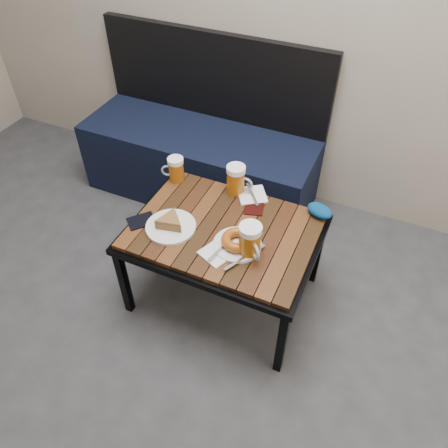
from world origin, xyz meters
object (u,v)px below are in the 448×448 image
at_px(beer_mug_right, 250,240).
at_px(knit_pouch, 320,211).
at_px(beer_mug_left, 176,169).
at_px(passport_burgundy, 254,207).
at_px(plate_pie, 171,224).
at_px(cafe_table, 224,235).
at_px(beer_mug_centre, 236,179).
at_px(passport_navy, 141,221).
at_px(bench, 201,156).
at_px(plate_bagel, 237,242).

distance_m(beer_mug_right, knit_pouch, 0.41).
relative_size(beer_mug_left, passport_burgundy, 1.05).
xyz_separation_m(beer_mug_left, plate_pie, (0.15, -0.32, -0.04)).
distance_m(cafe_table, beer_mug_left, 0.44).
distance_m(cafe_table, beer_mug_centre, 0.29).
relative_size(plate_pie, knit_pouch, 1.82).
relative_size(beer_mug_right, passport_navy, 1.27).
height_order(beer_mug_centre, plate_pie, beer_mug_centre).
relative_size(bench, passport_burgundy, 11.63).
xyz_separation_m(cafe_table, beer_mug_centre, (-0.05, 0.26, 0.12)).
bearing_deg(cafe_table, passport_navy, -162.86).
xyz_separation_m(cafe_table, passport_burgundy, (0.07, 0.19, 0.05)).
height_order(beer_mug_right, passport_burgundy, beer_mug_right).
distance_m(beer_mug_centre, plate_pie, 0.39).
relative_size(plate_bagel, knit_pouch, 2.14).
height_order(plate_bagel, passport_burgundy, plate_bagel).
relative_size(plate_bagel, passport_burgundy, 2.19).
height_order(bench, passport_burgundy, bench).
xyz_separation_m(bench, cafe_table, (0.47, -0.70, 0.16)).
height_order(beer_mug_centre, passport_burgundy, beer_mug_centre).
xyz_separation_m(bench, passport_burgundy, (0.54, -0.52, 0.20)).
distance_m(beer_mug_right, plate_bagel, 0.08).
distance_m(plate_pie, passport_burgundy, 0.40).
bearing_deg(beer_mug_right, beer_mug_left, -166.66).
distance_m(bench, passport_navy, 0.85).
distance_m(cafe_table, plate_bagel, 0.14).
xyz_separation_m(passport_burgundy, knit_pouch, (0.29, 0.07, 0.02)).
xyz_separation_m(bench, beer_mug_left, (0.11, -0.48, 0.26)).
bearing_deg(passport_burgundy, bench, 120.62).
distance_m(beer_mug_right, passport_burgundy, 0.30).
height_order(plate_pie, passport_burgundy, plate_pie).
relative_size(beer_mug_centre, knit_pouch, 1.18).
xyz_separation_m(beer_mug_centre, passport_burgundy, (0.12, -0.07, -0.07)).
xyz_separation_m(plate_pie, passport_navy, (-0.14, -0.02, -0.02)).
bearing_deg(cafe_table, beer_mug_left, 148.33).
distance_m(plate_bagel, passport_navy, 0.46).
bearing_deg(passport_navy, beer_mug_left, 131.24).
xyz_separation_m(plate_bagel, knit_pouch, (0.27, 0.33, 0.00)).
relative_size(bench, beer_mug_centre, 9.62).
xyz_separation_m(beer_mug_centre, plate_bagel, (0.15, -0.33, -0.05)).
relative_size(bench, beer_mug_right, 9.13).
height_order(beer_mug_right, plate_pie, beer_mug_right).
xyz_separation_m(plate_pie, passport_burgundy, (0.29, 0.28, -0.02)).
distance_m(plate_bagel, knit_pouch, 0.43).
bearing_deg(bench, knit_pouch, -28.10).
bearing_deg(bench, beer_mug_right, -51.59).
relative_size(beer_mug_left, plate_bagel, 0.48).
xyz_separation_m(beer_mug_centre, knit_pouch, (0.41, -0.00, -0.05)).
bearing_deg(plate_bagel, bench, 126.10).
relative_size(passport_navy, knit_pouch, 0.98).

